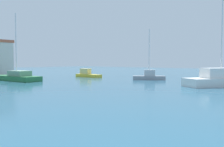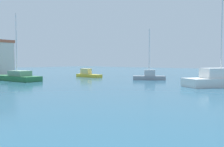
{
  "view_description": "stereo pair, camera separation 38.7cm",
  "coord_description": "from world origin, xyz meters",
  "px_view_note": "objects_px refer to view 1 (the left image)",
  "views": [
    {
      "loc": [
        -0.12,
        -3.69,
        2.92
      ],
      "look_at": [
        28.18,
        20.17,
        1.04
      ],
      "focal_mm": 39.62,
      "sensor_mm": 36.0,
      "label": 1
    },
    {
      "loc": [
        0.13,
        -3.98,
        2.92
      ],
      "look_at": [
        28.18,
        20.17,
        1.04
      ],
      "focal_mm": 39.62,
      "sensor_mm": 36.0,
      "label": 2
    }
  ],
  "objects_px": {
    "sailboat_green_mid_harbor": "(17,77)",
    "motorboat_yellow_outer_mooring": "(88,74)",
    "sailboat_grey_center_channel": "(149,76)",
    "sailboat_white_far_left": "(220,80)"
  },
  "relations": [
    {
      "from": "sailboat_green_mid_harbor",
      "to": "motorboat_yellow_outer_mooring",
      "type": "height_order",
      "value": "sailboat_green_mid_harbor"
    },
    {
      "from": "sailboat_green_mid_harbor",
      "to": "sailboat_grey_center_channel",
      "type": "xyz_separation_m",
      "value": [
        14.13,
        -14.0,
        0.01
      ]
    },
    {
      "from": "motorboat_yellow_outer_mooring",
      "to": "sailboat_grey_center_channel",
      "type": "bearing_deg",
      "value": -82.02
    },
    {
      "from": "sailboat_grey_center_channel",
      "to": "motorboat_yellow_outer_mooring",
      "type": "height_order",
      "value": "sailboat_grey_center_channel"
    },
    {
      "from": "sailboat_green_mid_harbor",
      "to": "sailboat_grey_center_channel",
      "type": "distance_m",
      "value": 19.89
    },
    {
      "from": "sailboat_white_far_left",
      "to": "sailboat_grey_center_channel",
      "type": "xyz_separation_m",
      "value": [
        2.94,
        11.4,
        -0.18
      ]
    },
    {
      "from": "sailboat_grey_center_channel",
      "to": "sailboat_white_far_left",
      "type": "bearing_deg",
      "value": -104.48
    },
    {
      "from": "sailboat_green_mid_harbor",
      "to": "motorboat_yellow_outer_mooring",
      "type": "relative_size",
      "value": 1.87
    },
    {
      "from": "sailboat_white_far_left",
      "to": "sailboat_grey_center_channel",
      "type": "height_order",
      "value": "sailboat_white_far_left"
    },
    {
      "from": "sailboat_green_mid_harbor",
      "to": "motorboat_yellow_outer_mooring",
      "type": "xyz_separation_m",
      "value": [
        12.46,
        -2.07,
        -0.05
      ]
    }
  ]
}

